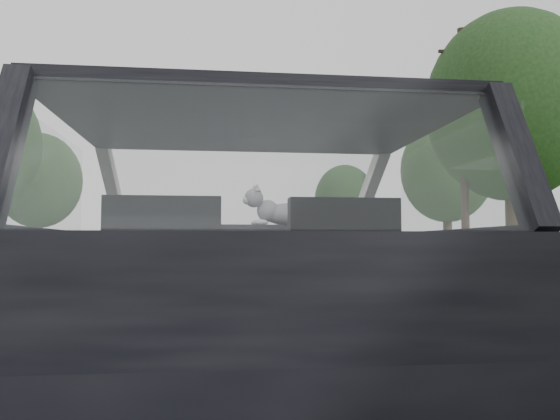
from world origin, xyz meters
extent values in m
plane|color=#252528|center=(0.00, 0.00, 0.00)|extent=(140.00, 140.00, 0.00)
cube|color=black|center=(0.00, 0.00, 0.72)|extent=(1.80, 4.00, 1.45)
cube|color=black|center=(0.00, 0.62, 0.85)|extent=(1.58, 0.45, 0.30)
cube|color=black|center=(-0.40, -0.29, 0.88)|extent=(0.50, 0.72, 0.42)
cube|color=black|center=(0.40, -0.29, 0.88)|extent=(0.50, 0.72, 0.42)
torus|color=black|center=(-0.40, 0.33, 0.92)|extent=(0.36, 0.36, 0.04)
ellipsoid|color=gray|center=(0.32, 0.66, 1.08)|extent=(0.60, 0.29, 0.26)
cube|color=gray|center=(4.30, 10.00, 0.58)|extent=(0.05, 90.00, 0.32)
imported|color=#ADB1B6|center=(0.25, 24.51, 0.74)|extent=(2.13, 4.62, 1.48)
cube|color=#145721|center=(4.93, 19.19, 1.10)|extent=(0.44, 0.84, 2.20)
cylinder|color=#38261F|center=(8.56, 15.38, 4.32)|extent=(0.33, 0.33, 8.63)
camera|label=1|loc=(-0.18, -2.80, 0.88)|focal=35.00mm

